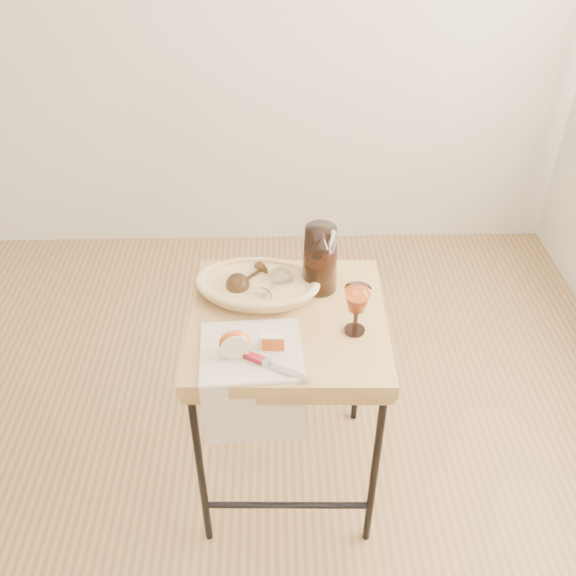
{
  "coord_description": "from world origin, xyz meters",
  "views": [
    {
      "loc": [
        0.29,
        -1.26,
        1.95
      ],
      "look_at": [
        0.33,
        0.17,
        0.87
      ],
      "focal_mm": 39.43,
      "sensor_mm": 36.0,
      "label": 1
    }
  ],
  "objects_px": {
    "pitcher": "(320,258)",
    "goblet_lying_b": "(274,285)",
    "wine_goblet": "(356,310)",
    "bread_basket": "(258,287)",
    "tea_towel": "(251,351)",
    "apple_half": "(235,343)",
    "table_knife": "(269,363)",
    "goblet_lying_a": "(248,278)",
    "side_table": "(288,402)"
  },
  "relations": [
    {
      "from": "tea_towel",
      "to": "bread_basket",
      "type": "height_order",
      "value": "bread_basket"
    },
    {
      "from": "side_table",
      "to": "goblet_lying_b",
      "type": "height_order",
      "value": "goblet_lying_b"
    },
    {
      "from": "wine_goblet",
      "to": "table_knife",
      "type": "distance_m",
      "value": 0.29
    },
    {
      "from": "wine_goblet",
      "to": "apple_half",
      "type": "distance_m",
      "value": 0.35
    },
    {
      "from": "tea_towel",
      "to": "goblet_lying_b",
      "type": "relative_size",
      "value": 2.4
    },
    {
      "from": "side_table",
      "to": "goblet_lying_b",
      "type": "distance_m",
      "value": 0.43
    },
    {
      "from": "bread_basket",
      "to": "goblet_lying_a",
      "type": "bearing_deg",
      "value": 160.28
    },
    {
      "from": "pitcher",
      "to": "goblet_lying_b",
      "type": "bearing_deg",
      "value": -158.6
    },
    {
      "from": "side_table",
      "to": "apple_half",
      "type": "height_order",
      "value": "apple_half"
    },
    {
      "from": "side_table",
      "to": "table_knife",
      "type": "bearing_deg",
      "value": -104.28
    },
    {
      "from": "goblet_lying_b",
      "to": "table_knife",
      "type": "relative_size",
      "value": 0.51
    },
    {
      "from": "pitcher",
      "to": "goblet_lying_a",
      "type": "bearing_deg",
      "value": -174.4
    },
    {
      "from": "bread_basket",
      "to": "wine_goblet",
      "type": "height_order",
      "value": "wine_goblet"
    },
    {
      "from": "goblet_lying_a",
      "to": "tea_towel",
      "type": "bearing_deg",
      "value": 45.22
    },
    {
      "from": "pitcher",
      "to": "wine_goblet",
      "type": "xyz_separation_m",
      "value": [
        0.09,
        -0.22,
        -0.03
      ]
    },
    {
      "from": "pitcher",
      "to": "wine_goblet",
      "type": "distance_m",
      "value": 0.24
    },
    {
      "from": "goblet_lying_b",
      "to": "wine_goblet",
      "type": "relative_size",
      "value": 0.76
    },
    {
      "from": "goblet_lying_a",
      "to": "apple_half",
      "type": "xyz_separation_m",
      "value": [
        -0.03,
        -0.29,
        -0.0
      ]
    },
    {
      "from": "tea_towel",
      "to": "bread_basket",
      "type": "distance_m",
      "value": 0.26
    },
    {
      "from": "side_table",
      "to": "apple_half",
      "type": "relative_size",
      "value": 8.55
    },
    {
      "from": "wine_goblet",
      "to": "bread_basket",
      "type": "bearing_deg",
      "value": 146.99
    },
    {
      "from": "side_table",
      "to": "goblet_lying_a",
      "type": "relative_size",
      "value": 6.1
    },
    {
      "from": "goblet_lying_a",
      "to": "wine_goblet",
      "type": "relative_size",
      "value": 0.79
    },
    {
      "from": "wine_goblet",
      "to": "table_knife",
      "type": "relative_size",
      "value": 0.68
    },
    {
      "from": "bread_basket",
      "to": "apple_half",
      "type": "height_order",
      "value": "apple_half"
    },
    {
      "from": "tea_towel",
      "to": "apple_half",
      "type": "relative_size",
      "value": 3.24
    },
    {
      "from": "bread_basket",
      "to": "pitcher",
      "type": "height_order",
      "value": "pitcher"
    },
    {
      "from": "goblet_lying_b",
      "to": "apple_half",
      "type": "relative_size",
      "value": 1.35
    },
    {
      "from": "tea_towel",
      "to": "goblet_lying_a",
      "type": "height_order",
      "value": "goblet_lying_a"
    },
    {
      "from": "tea_towel",
      "to": "goblet_lying_a",
      "type": "distance_m",
      "value": 0.28
    },
    {
      "from": "bread_basket",
      "to": "goblet_lying_a",
      "type": "height_order",
      "value": "goblet_lying_a"
    },
    {
      "from": "goblet_lying_b",
      "to": "pitcher",
      "type": "height_order",
      "value": "pitcher"
    },
    {
      "from": "table_knife",
      "to": "bread_basket",
      "type": "bearing_deg",
      "value": 126.62
    },
    {
      "from": "tea_towel",
      "to": "goblet_lying_b",
      "type": "height_order",
      "value": "goblet_lying_b"
    },
    {
      "from": "tea_towel",
      "to": "pitcher",
      "type": "bearing_deg",
      "value": 51.54
    },
    {
      "from": "wine_goblet",
      "to": "apple_half",
      "type": "xyz_separation_m",
      "value": [
        -0.34,
        -0.09,
        -0.03
      ]
    },
    {
      "from": "tea_towel",
      "to": "wine_goblet",
      "type": "xyz_separation_m",
      "value": [
        0.3,
        0.08,
        0.08
      ]
    },
    {
      "from": "tea_towel",
      "to": "wine_goblet",
      "type": "relative_size",
      "value": 1.82
    },
    {
      "from": "side_table",
      "to": "table_knife",
      "type": "distance_m",
      "value": 0.45
    },
    {
      "from": "tea_towel",
      "to": "pitcher",
      "type": "distance_m",
      "value": 0.38
    },
    {
      "from": "goblet_lying_b",
      "to": "wine_goblet",
      "type": "distance_m",
      "value": 0.29
    },
    {
      "from": "tea_towel",
      "to": "goblet_lying_b",
      "type": "xyz_separation_m",
      "value": [
        0.07,
        0.24,
        0.05
      ]
    },
    {
      "from": "bread_basket",
      "to": "goblet_lying_b",
      "type": "distance_m",
      "value": 0.06
    },
    {
      "from": "bread_basket",
      "to": "pitcher",
      "type": "bearing_deg",
      "value": 16.21
    },
    {
      "from": "bread_basket",
      "to": "wine_goblet",
      "type": "xyz_separation_m",
      "value": [
        0.28,
        -0.18,
        0.05
      ]
    },
    {
      "from": "tea_towel",
      "to": "pitcher",
      "type": "relative_size",
      "value": 1.09
    },
    {
      "from": "pitcher",
      "to": "apple_half",
      "type": "xyz_separation_m",
      "value": [
        -0.25,
        -0.31,
        -0.06
      ]
    },
    {
      "from": "goblet_lying_a",
      "to": "pitcher",
      "type": "xyz_separation_m",
      "value": [
        0.22,
        0.02,
        0.06
      ]
    },
    {
      "from": "bread_basket",
      "to": "table_knife",
      "type": "height_order",
      "value": "bread_basket"
    },
    {
      "from": "apple_half",
      "to": "table_knife",
      "type": "relative_size",
      "value": 0.38
    }
  ]
}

